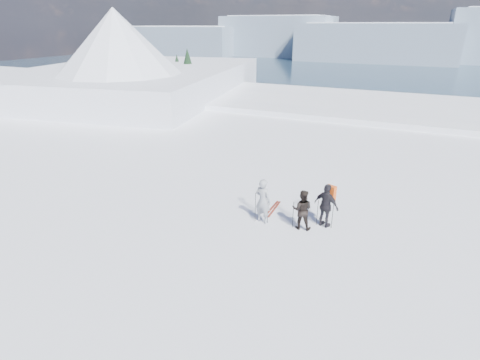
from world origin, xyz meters
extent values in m
plane|color=white|center=(0.00, 60.00, -17.50)|extent=(220.00, 208.01, 71.62)
cube|color=white|center=(0.00, 30.00, -6.50)|extent=(180.00, 16.00, 14.00)
plane|color=#1F3548|center=(0.00, 290.00, -30.00)|extent=(820.00, 820.00, 0.00)
cube|color=slate|center=(-280.00, 440.00, -13.00)|extent=(150.00, 80.00, 34.00)
cube|color=white|center=(-280.00, 440.00, 1.00)|extent=(127.50, 70.00, 8.00)
cube|color=slate|center=(-160.00, 470.00, -7.00)|extent=(130.00, 80.00, 46.00)
cube|color=white|center=(-160.00, 470.00, 13.00)|extent=(110.50, 70.00, 8.00)
cube|color=slate|center=(-40.00, 440.00, -11.00)|extent=(160.00, 80.00, 38.00)
cube|color=white|center=(-40.00, 440.00, 5.00)|extent=(136.00, 70.00, 8.00)
cube|color=white|center=(-28.00, 28.00, -5.00)|extent=(29.19, 35.68, 16.00)
cone|color=white|center=(-25.00, 22.00, 5.00)|extent=(18.00, 18.00, 9.00)
cone|color=white|center=(-33.00, 32.00, 1.00)|extent=(16.00, 16.00, 8.00)
cube|color=#2D2B28|center=(-22.00, 36.00, -9.00)|extent=(21.55, 17.87, 14.25)
cone|color=black|center=(-24.00, 34.00, -1.50)|extent=(7.28, 7.28, 13.00)
cone|color=black|center=(-27.00, 36.00, -2.00)|extent=(6.72, 6.72, 12.00)
cone|color=black|center=(-25.00, 31.00, -2.50)|extent=(6.16, 6.16, 11.00)
cone|color=black|center=(-22.00, 28.00, -3.50)|extent=(5.04, 5.04, 9.00)
cone|color=black|center=(-19.00, 35.00, -3.00)|extent=(5.60, 5.60, 10.00)
cone|color=black|center=(-20.00, 30.00, -2.50)|extent=(6.16, 6.16, 11.00)
imported|color=gray|center=(-1.36, 3.21, 1.00)|extent=(0.82, 0.63, 2.00)
imported|color=black|center=(0.32, 3.36, 0.87)|extent=(0.94, 0.78, 1.74)
imported|color=black|center=(1.18, 3.93, 0.96)|extent=(1.22, 0.83, 1.92)
cube|color=#D24A13|center=(1.27, 4.16, 2.24)|extent=(0.46, 0.36, 0.63)
cylinder|color=black|center=(-1.66, 3.10, 0.68)|extent=(0.02, 0.02, 1.35)
cylinder|color=black|center=(-1.12, 3.18, 0.61)|extent=(0.02, 0.02, 1.22)
cylinder|color=black|center=(-0.02, 3.26, 0.60)|extent=(0.02, 0.02, 1.20)
cylinder|color=black|center=(0.60, 3.24, 0.67)|extent=(0.02, 0.02, 1.35)
cylinder|color=black|center=(0.85, 3.90, 0.58)|extent=(0.02, 0.02, 1.16)
cylinder|color=black|center=(1.49, 3.89, 0.57)|extent=(0.02, 0.02, 1.13)
cube|color=black|center=(-1.41, 4.52, 0.01)|extent=(0.11, 1.70, 0.03)
cube|color=black|center=(-1.27, 4.52, 0.01)|extent=(0.12, 1.70, 0.03)
camera|label=1|loc=(3.66, -10.23, 7.97)|focal=28.00mm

